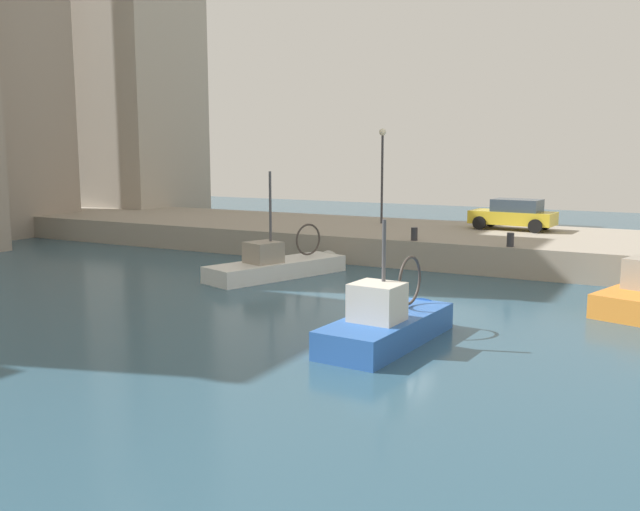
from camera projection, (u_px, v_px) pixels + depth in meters
water_surface at (391, 308)px, 22.12m from camera, size 80.00×80.00×0.00m
quay_wall at (487, 246)px, 32.06m from camera, size 9.00×56.00×1.20m
fishing_boat_blue at (393, 335)px, 18.44m from camera, size 5.69×2.24×4.03m
fishing_boat_white at (284, 273)px, 27.83m from camera, size 6.92×3.79×4.93m
parked_car_yellow at (514, 214)px, 33.07m from camera, size 2.10×4.00×1.46m
mooring_bollard_south at (510, 240)px, 27.37m from camera, size 0.28×0.28×0.55m
mooring_bollard_mid at (414, 234)px, 29.24m from camera, size 0.28×0.28×0.55m
quay_streetlamp at (382, 160)px, 35.53m from camera, size 0.36×0.36×4.83m
waterfront_building_east at (130, 46)px, 47.02m from camera, size 7.48×7.76×23.72m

